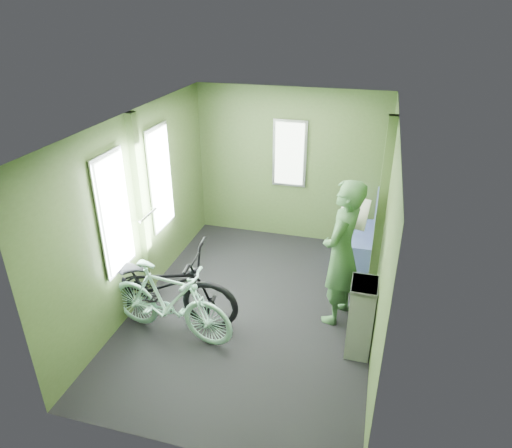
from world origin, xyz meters
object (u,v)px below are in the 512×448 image
(bicycle_black, at_px, (160,320))
(waste_box, at_px, (361,318))
(passenger, at_px, (341,253))
(bicycle_mint, at_px, (173,334))
(bench_seat, at_px, (360,244))

(bicycle_black, distance_m, waste_box, 2.30)
(bicycle_black, xyz_separation_m, passenger, (1.98, 0.62, 0.86))
(bicycle_black, bearing_deg, bicycle_mint, -130.60)
(waste_box, bearing_deg, passenger, 118.30)
(bicycle_mint, bearing_deg, bench_seat, -33.76)
(bicycle_black, distance_m, passenger, 2.24)
(bicycle_mint, bearing_deg, passenger, -57.09)
(bench_seat, bearing_deg, waste_box, -88.22)
(waste_box, height_order, bench_seat, bench_seat)
(bicycle_black, height_order, bicycle_mint, bicycle_black)
(passenger, height_order, bench_seat, passenger)
(bicycle_mint, xyz_separation_m, bench_seat, (1.90, 2.15, 0.29))
(bench_seat, bearing_deg, bicycle_black, -139.44)
(bicycle_black, distance_m, bicycle_mint, 0.31)
(bicycle_mint, relative_size, bench_seat, 1.52)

